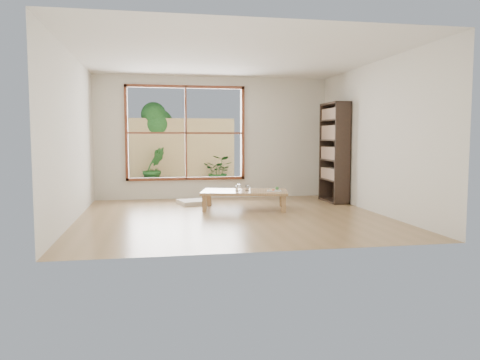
% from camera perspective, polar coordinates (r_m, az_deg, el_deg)
% --- Properties ---
extents(ground, '(5.00, 5.00, 0.00)m').
position_cam_1_polar(ground, '(7.79, -0.91, -4.42)').
color(ground, '#97734B').
rests_on(ground, ground).
extents(low_table, '(1.70, 1.19, 0.34)m').
position_cam_1_polar(low_table, '(8.53, 0.56, -1.57)').
color(low_table, tan).
rests_on(low_table, ground).
extents(floor_cushion, '(0.67, 0.67, 0.08)m').
position_cam_1_polar(floor_cushion, '(9.23, -5.66, -2.70)').
color(floor_cushion, white).
rests_on(floor_cushion, ground).
extents(bookshelf, '(0.32, 0.90, 2.00)m').
position_cam_1_polar(bookshelf, '(9.66, 11.43, 3.29)').
color(bookshelf, '#31221B').
rests_on(bookshelf, ground).
extents(glass_tall, '(0.07, 0.07, 0.12)m').
position_cam_1_polar(glass_tall, '(8.42, -0.19, -0.96)').
color(glass_tall, silver).
rests_on(glass_tall, low_table).
extents(glass_mid, '(0.07, 0.07, 0.10)m').
position_cam_1_polar(glass_mid, '(8.51, 0.87, -0.96)').
color(glass_mid, silver).
rests_on(glass_mid, low_table).
extents(glass_short, '(0.07, 0.07, 0.09)m').
position_cam_1_polar(glass_short, '(8.58, 1.04, -0.96)').
color(glass_short, silver).
rests_on(glass_short, low_table).
extents(glass_small, '(0.06, 0.06, 0.08)m').
position_cam_1_polar(glass_small, '(8.55, -0.35, -1.01)').
color(glass_small, silver).
rests_on(glass_small, low_table).
extents(food_tray, '(0.29, 0.24, 0.08)m').
position_cam_1_polar(food_tray, '(8.46, 4.25, -1.24)').
color(food_tray, white).
rests_on(food_tray, low_table).
extents(deck, '(2.80, 2.00, 0.05)m').
position_cam_1_polar(deck, '(11.23, -6.93, -1.52)').
color(deck, '#332C25').
rests_on(deck, ground).
extents(garden_bench, '(1.13, 0.66, 0.34)m').
position_cam_1_polar(garden_bench, '(10.88, -8.76, -0.12)').
color(garden_bench, '#31221B').
rests_on(garden_bench, deck).
extents(bamboo_fence, '(2.80, 0.06, 1.80)m').
position_cam_1_polar(bamboo_fence, '(12.17, -7.26, 3.23)').
color(bamboo_fence, '#D8B66E').
rests_on(bamboo_fence, ground).
extents(shrub_right, '(0.93, 0.88, 0.82)m').
position_cam_1_polar(shrub_right, '(12.08, -2.57, 1.05)').
color(shrub_right, '#255B21').
rests_on(shrub_right, deck).
extents(shrub_left, '(0.72, 0.66, 1.05)m').
position_cam_1_polar(shrub_left, '(11.82, -10.44, 1.42)').
color(shrub_left, '#255B21').
rests_on(shrub_left, deck).
extents(garden_tree, '(1.04, 0.85, 2.22)m').
position_cam_1_polar(garden_tree, '(12.45, -10.51, 6.57)').
color(garden_tree, '#4C3D2D').
rests_on(garden_tree, ground).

